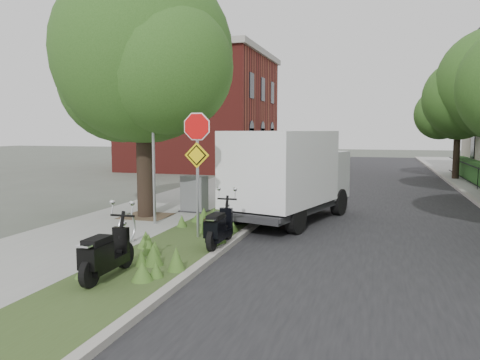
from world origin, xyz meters
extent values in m
plane|color=#4C5147|center=(0.00, 0.00, 0.00)|extent=(120.00, 120.00, 0.00)
cube|color=gray|center=(-4.25, 10.00, 0.06)|extent=(3.50, 60.00, 0.12)
cube|color=#35481F|center=(-1.50, 10.00, 0.06)|extent=(2.00, 60.00, 0.12)
cube|color=#9E9991|center=(-0.50, 10.00, 0.07)|extent=(0.20, 60.00, 0.13)
cube|color=black|center=(3.00, 10.00, 0.01)|extent=(7.00, 60.00, 0.01)
cube|color=#9E9991|center=(6.50, 10.00, 0.07)|extent=(0.20, 60.00, 0.13)
cylinder|color=black|center=(-4.00, 2.80, 2.36)|extent=(0.52, 0.52, 4.48)
sphere|color=#274B19|center=(-4.00, 2.80, 5.08)|extent=(5.40, 5.40, 5.40)
sphere|color=#274B19|center=(-5.21, 3.61, 4.41)|extent=(4.05, 4.05, 4.05)
sphere|color=#274B19|center=(-2.92, 2.12, 4.54)|extent=(3.78, 3.78, 3.78)
cube|color=#473828|center=(-4.00, 2.80, 0.12)|extent=(1.40, 1.40, 0.01)
cylinder|color=#A5A8AD|center=(-3.20, 1.80, 2.12)|extent=(0.08, 0.08, 4.00)
torus|color=#A5A8AD|center=(-2.70, -0.60, 0.50)|extent=(0.05, 0.77, 0.77)
cube|color=#A5A8AD|center=(-2.70, -0.96, 0.14)|extent=(0.06, 0.06, 0.04)
cube|color=#A5A8AD|center=(-2.70, -0.24, 0.14)|extent=(0.06, 0.06, 0.04)
cylinder|color=#A5A8AD|center=(-1.40, 0.60, 1.62)|extent=(0.07, 0.07, 3.00)
cylinder|color=red|center=(-1.40, 0.57, 2.87)|extent=(0.86, 0.03, 0.86)
cylinder|color=white|center=(-1.40, 0.58, 2.87)|extent=(0.94, 0.02, 0.94)
cube|color=yellow|center=(-1.40, 0.57, 2.17)|extent=(0.64, 0.03, 0.64)
cube|color=maroon|center=(-9.50, 22.00, 4.00)|extent=(9.00, 10.00, 8.00)
cube|color=#9E9991|center=(-9.50, 22.00, 8.10)|extent=(9.40, 10.40, 0.40)
sphere|color=#274B19|center=(6.05, 10.63, 4.06)|extent=(3.15, 3.15, 3.15)
cylinder|color=black|center=(7.00, 18.00, 1.94)|extent=(0.36, 0.36, 3.64)
sphere|color=#274B19|center=(7.00, 18.00, 4.15)|extent=(3.80, 3.80, 3.80)
sphere|color=#274B19|center=(6.14, 18.57, 3.67)|extent=(2.85, 2.85, 2.85)
sphere|color=#274B19|center=(7.76, 17.52, 3.77)|extent=(2.66, 2.66, 2.66)
cylinder|color=black|center=(-1.79, -2.25, 0.37)|extent=(0.12, 0.50, 0.50)
cylinder|color=black|center=(-1.77, -3.44, 0.37)|extent=(0.12, 0.50, 0.50)
cube|color=black|center=(-1.78, -2.90, 0.39)|extent=(0.34, 1.11, 0.17)
cube|color=black|center=(-1.77, -3.23, 0.62)|extent=(0.35, 0.63, 0.38)
cube|color=black|center=(-1.78, -3.18, 0.87)|extent=(0.30, 0.58, 0.12)
cylinder|color=black|center=(-0.60, 0.56, 0.36)|extent=(0.11, 0.49, 0.49)
cylinder|color=black|center=(-0.60, -0.60, 0.36)|extent=(0.11, 0.49, 0.49)
cube|color=black|center=(-0.60, -0.07, 0.38)|extent=(0.32, 1.08, 0.17)
cube|color=black|center=(-0.60, -0.40, 0.61)|extent=(0.34, 0.61, 0.37)
cube|color=black|center=(-0.60, -0.35, 0.85)|extent=(0.28, 0.56, 0.11)
cube|color=#262628|center=(0.30, 3.77, 0.49)|extent=(3.22, 5.44, 0.17)
cube|color=#B7BABC|center=(0.83, 5.67, 1.31)|extent=(2.27, 1.83, 1.54)
cube|color=white|center=(0.16, 3.26, 1.70)|extent=(3.02, 4.10, 2.12)
cube|color=#262628|center=(-2.88, 4.02, 0.14)|extent=(0.95, 0.69, 0.04)
cube|color=slate|center=(-2.88, 4.02, 0.71)|extent=(0.84, 0.58, 1.18)
camera|label=1|loc=(2.86, -10.10, 2.78)|focal=35.00mm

